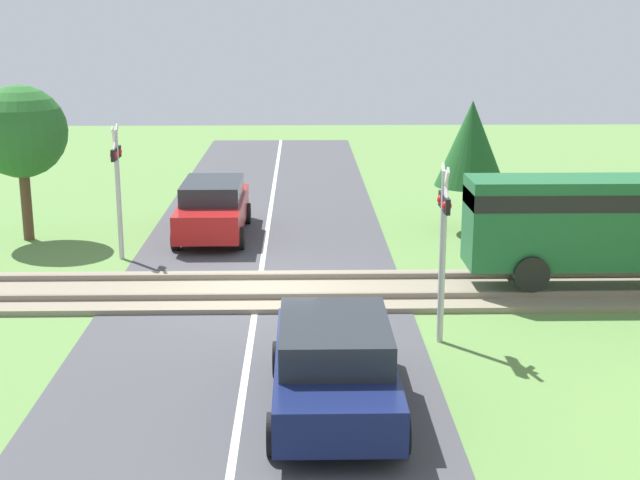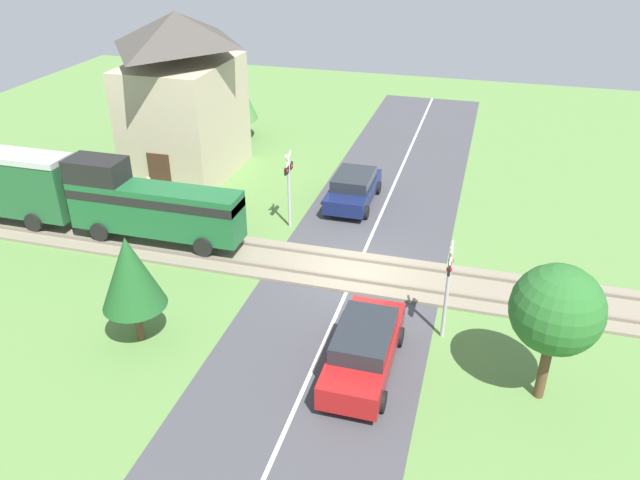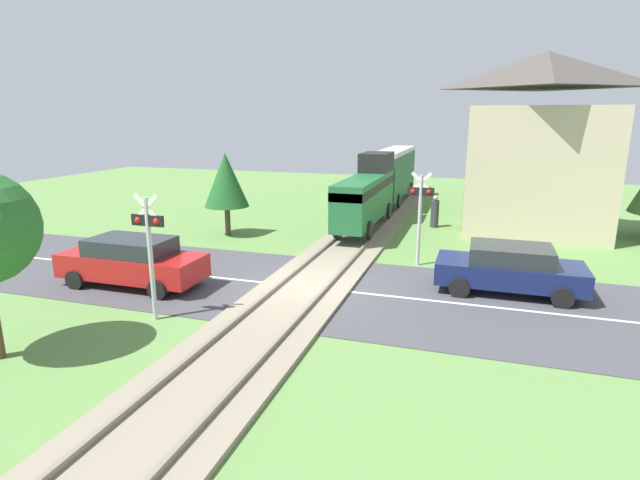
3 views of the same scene
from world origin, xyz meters
name	(u,v)px [view 1 (image 1 of 3)]	position (x,y,z in m)	size (l,w,h in m)	color
ground_plane	(258,294)	(0.00, 0.00, 0.00)	(60.00, 60.00, 0.00)	#5B8442
road_surface	(258,294)	(0.00, 0.00, 0.01)	(48.00, 6.40, 0.02)	#424247
track_bed	(258,291)	(0.00, 0.00, 0.07)	(2.80, 48.00, 0.24)	gray
car_near_crossing	(213,207)	(-5.21, -1.44, 0.80)	(4.52, 1.85, 1.53)	#A81919
car_far_side	(334,364)	(5.87, 1.44, 0.77)	(4.22, 1.96, 1.45)	#141E4C
crossing_signal_west_approach	(117,174)	(-2.95, -3.50, 2.11)	(0.90, 0.18, 3.32)	#B7B7B7
crossing_signal_east_approach	(443,231)	(2.95, 3.50, 2.11)	(0.90, 0.18, 3.32)	#B7B7B7
tree_roadside_hedge	(471,144)	(-5.66, 5.60, 2.44)	(1.95, 1.95, 3.62)	brown
tree_beyond_track	(21,132)	(-4.94, -6.37, 2.89)	(2.42, 2.42, 4.12)	brown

